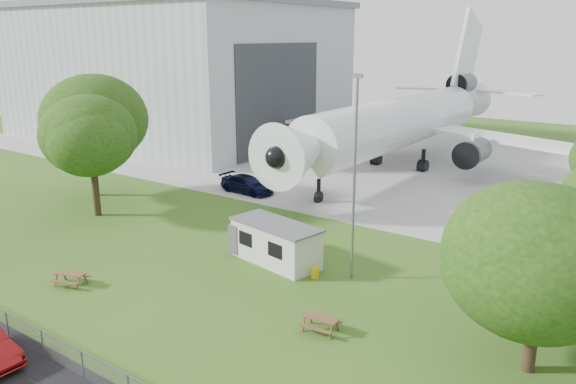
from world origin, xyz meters
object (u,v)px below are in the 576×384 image
Objects in this scene: hangar at (174,70)px; site_cabin at (276,243)px; picnic_west at (72,285)px; picnic_east at (320,331)px; airliner at (404,119)px.

hangar is 6.19× the size of site_cabin.
hangar reaches higher than picnic_west.
picnic_east is at bearing -37.04° from hangar.
site_cabin is 9.23m from picnic_east.
picnic_east is (48.06, -36.26, -9.41)m from hangar.
site_cabin is at bearing 135.46° from picnic_east.
hangar is at bearing 111.24° from picnic_west.
site_cabin reaches higher than picnic_east.
airliner is (35.97, -0.14, -4.14)m from hangar.
site_cabin is at bearing -36.62° from hangar.
hangar is 23.89× the size of picnic_west.
picnic_east is (7.07, -5.80, -1.31)m from site_cabin.
picnic_west is (33.32, -40.27, -9.41)m from hangar.
hangar is at bearing 137.78° from picnic_east.
site_cabin is 12.52m from picnic_west.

